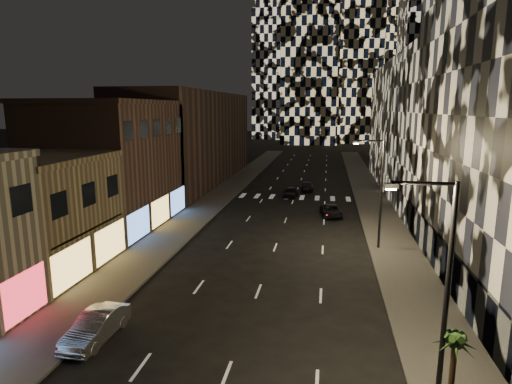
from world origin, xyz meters
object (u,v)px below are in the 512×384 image
(streetlight_far, at_px, (379,186))
(car_dark_rightlane, at_px, (331,211))
(streetlight_near, at_px, (441,284))
(car_silver_parked, at_px, (96,326))
(car_dark_midlane, at_px, (291,192))
(palm_tree, at_px, (455,347))
(car_dark_oncoming, at_px, (307,186))

(streetlight_far, relative_size, car_dark_rightlane, 2.01)
(streetlight_near, relative_size, car_silver_parked, 2.04)
(car_silver_parked, xyz_separation_m, car_dark_midlane, (6.70, 37.14, -0.06))
(car_dark_midlane, bearing_deg, streetlight_near, -73.39)
(streetlight_near, xyz_separation_m, palm_tree, (0.65, -0.15, -2.39))
(car_dark_oncoming, bearing_deg, palm_tree, 98.32)
(streetlight_near, relative_size, palm_tree, 2.64)
(car_dark_rightlane, bearing_deg, car_dark_midlane, 111.27)
(car_dark_midlane, bearing_deg, streetlight_far, -61.97)
(car_silver_parked, xyz_separation_m, car_dark_rightlane, (11.94, 27.62, -0.11))
(streetlight_near, relative_size, streetlight_far, 1.00)
(streetlight_near, bearing_deg, streetlight_far, 90.00)
(car_silver_parked, bearing_deg, streetlight_far, 50.89)
(car_dark_rightlane, bearing_deg, car_dark_oncoming, 95.12)
(car_silver_parked, bearing_deg, palm_tree, -7.36)
(streetlight_far, bearing_deg, streetlight_near, -90.00)
(streetlight_far, bearing_deg, palm_tree, -88.17)
(streetlight_near, distance_m, streetlight_far, 20.00)
(streetlight_near, height_order, car_silver_parked, streetlight_near)
(streetlight_near, distance_m, car_silver_parked, 16.47)
(car_dark_midlane, bearing_deg, car_silver_parked, -96.10)
(car_dark_rightlane, bearing_deg, car_silver_parked, -120.96)
(streetlight_near, relative_size, car_dark_midlane, 2.28)
(car_dark_rightlane, bearing_deg, streetlight_near, -90.81)
(streetlight_near, xyz_separation_m, car_silver_parked, (-15.55, 2.83, -4.62))
(car_dark_rightlane, bearing_deg, streetlight_far, -78.51)
(car_dark_rightlane, bearing_deg, palm_tree, -89.65)
(car_silver_parked, relative_size, car_dark_midlane, 1.12)
(palm_tree, bearing_deg, streetlight_far, 91.83)
(car_silver_parked, distance_m, car_dark_midlane, 37.74)
(streetlight_near, distance_m, car_dark_oncoming, 45.98)
(car_silver_parked, height_order, palm_tree, palm_tree)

